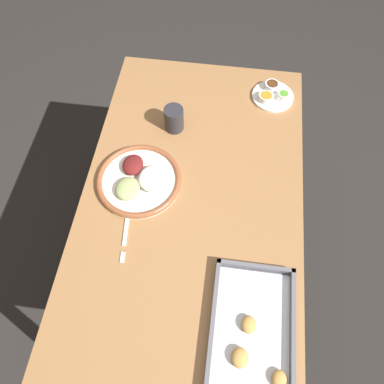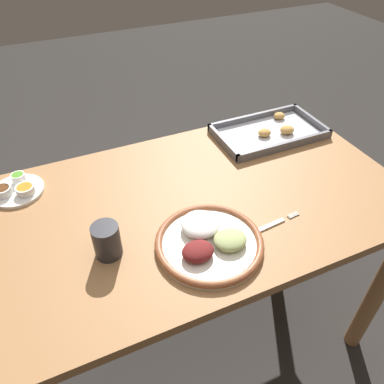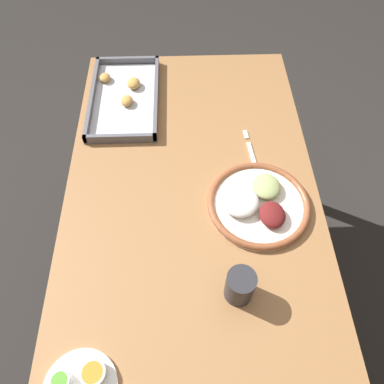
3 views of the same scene
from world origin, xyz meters
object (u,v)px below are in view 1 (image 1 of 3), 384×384
Objects in this scene: baking_tray at (252,338)px; drinking_cup at (174,119)px; dinner_plate at (140,180)px; saucer_plate at (273,95)px; fork at (126,227)px.

drinking_cup reaches higher than baking_tray.
drinking_cup is at bearing 162.32° from dinner_plate.
baking_tray is (0.88, -0.03, -0.00)m from saucer_plate.
fork is at bearing -35.61° from saucer_plate.
dinner_plate is 0.59m from baking_tray.
baking_tray is at bearing 49.99° from fork.
saucer_plate is 0.40× the size of baking_tray.
fork is at bearing -124.25° from baking_tray.
saucer_plate is at bearing 135.85° from dinner_plate.
dinner_plate is at bearing -44.15° from saucer_plate.
saucer_plate reaches higher than fork.
fork is 0.49m from baking_tray.
drinking_cup reaches higher than dinner_plate.
baking_tray is (0.27, 0.40, 0.01)m from fork.
dinner_plate is at bearing -138.35° from baking_tray.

